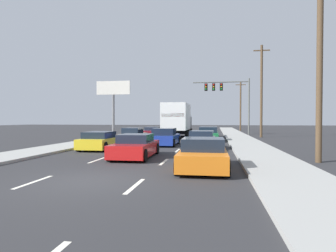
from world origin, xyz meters
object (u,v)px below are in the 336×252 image
object	(u,v)px
car_navy	(207,132)
car_yellow	(101,141)
utility_pole_mid	(261,90)
utility_pole_far	(241,105)
car_red	(135,147)
car_green	(208,134)
utility_pole_near	(320,56)
car_tan	(133,135)
box_truck	(178,119)
car_orange	(203,155)
roadside_billboard	(113,96)
car_gray	(202,140)
traffic_signal_mast	(224,91)
car_maroon	(153,132)
car_blue	(165,138)

from	to	relation	value
car_navy	car_yellow	bearing A→B (deg)	-114.30
utility_pole_mid	utility_pole_far	bearing A→B (deg)	92.00
car_red	car_green	world-z (taller)	car_green
car_yellow	utility_pole_mid	xyz separation A→B (m)	(12.88, 15.26, 4.80)
utility_pole_near	car_tan	bearing A→B (deg)	137.72
car_green	box_truck	bearing A→B (deg)	130.61
car_tan	car_red	world-z (taller)	car_tan
utility_pole_far	utility_pole_near	bearing A→B (deg)	-89.55
car_green	car_orange	size ratio (longest dim) A/B	1.07
box_truck	roadside_billboard	distance (m)	11.74
car_yellow	car_navy	world-z (taller)	car_yellow
car_gray	utility_pole_mid	bearing A→B (deg)	66.16
utility_pole_near	utility_pole_mid	world-z (taller)	utility_pole_mid
box_truck	car_orange	size ratio (longest dim) A/B	1.93
box_truck	utility_pole_far	distance (m)	23.25
car_navy	car_red	bearing A→B (deg)	-100.09
car_navy	traffic_signal_mast	world-z (taller)	traffic_signal_mast
car_maroon	car_green	xyz separation A→B (m)	(6.76, -6.30, 0.09)
car_maroon	car_tan	distance (m)	7.66
car_green	utility_pole_near	distance (m)	14.44
car_blue	utility_pole_mid	distance (m)	15.49
utility_pole_near	car_green	bearing A→B (deg)	113.33
box_truck	car_maroon	bearing A→B (deg)	145.36
car_orange	utility_pole_mid	xyz separation A→B (m)	(5.67, 21.89, 4.79)
utility_pole_far	car_maroon	bearing A→B (deg)	-121.87
car_green	roadside_billboard	distance (m)	17.04
car_navy	car_orange	bearing A→B (deg)	-88.92
utility_pole_mid	roadside_billboard	distance (m)	19.16
car_navy	utility_pole_far	world-z (taller)	utility_pole_far
car_green	utility_pole_mid	world-z (taller)	utility_pole_mid
car_green	car_red	bearing A→B (deg)	-106.27
car_navy	car_orange	world-z (taller)	car_orange
car_maroon	box_truck	distance (m)	4.33
car_tan	traffic_signal_mast	world-z (taller)	traffic_signal_mast
car_tan	traffic_signal_mast	distance (m)	16.48
car_green	utility_pole_far	bearing A→B (deg)	78.56
car_green	utility_pole_far	distance (m)	26.28
car_yellow	roadside_billboard	size ratio (longest dim) A/B	0.59
car_red	car_gray	world-z (taller)	car_gray
box_truck	car_green	bearing A→B (deg)	-49.39
car_blue	car_gray	bearing A→B (deg)	-36.28
car_tan	car_yellow	size ratio (longest dim) A/B	0.97
utility_pole_near	utility_pole_far	distance (m)	38.10
utility_pole_near	box_truck	bearing A→B (deg)	118.09
traffic_signal_mast	utility_pole_mid	bearing A→B (deg)	-51.20
car_gray	roadside_billboard	bearing A→B (deg)	126.68
car_blue	car_orange	world-z (taller)	car_blue
car_gray	car_orange	bearing A→B (deg)	-86.96
car_maroon	traffic_signal_mast	size ratio (longest dim) A/B	0.63
car_yellow	utility_pole_far	bearing A→B (deg)	70.31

